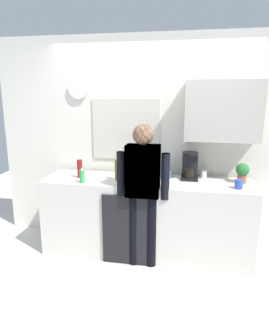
{
  "coord_description": "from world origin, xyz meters",
  "views": [
    {
      "loc": [
        0.49,
        -3.09,
        1.9
      ],
      "look_at": [
        -0.14,
        0.25,
        1.07
      ],
      "focal_mm": 32.55,
      "sensor_mm": 36.0,
      "label": 1
    }
  ],
  "objects_px": {
    "cup_white_mug": "(204,174)",
    "person_guest": "(143,185)",
    "mixing_bowl": "(163,174)",
    "potted_plant": "(242,172)",
    "bottle_amber_beer": "(141,172)",
    "bottle_red_vinegar": "(80,169)",
    "dish_soap": "(82,176)",
    "person_at_sink": "(143,185)",
    "bottle_clear_soda": "(140,174)",
    "cup_blue_mug": "(239,184)",
    "bottle_olive_oil": "(117,169)",
    "coffee_maker": "(190,167)"
  },
  "relations": [
    {
      "from": "cup_white_mug",
      "to": "person_guest",
      "type": "xyz_separation_m",
      "value": [
        -0.66,
        -0.54,
        -0.01
      ]
    },
    {
      "from": "mixing_bowl",
      "to": "potted_plant",
      "type": "height_order",
      "value": "potted_plant"
    },
    {
      "from": "potted_plant",
      "to": "person_guest",
      "type": "bearing_deg",
      "value": -159.42
    },
    {
      "from": "bottle_amber_beer",
      "to": "person_guest",
      "type": "height_order",
      "value": "person_guest"
    },
    {
      "from": "bottle_red_vinegar",
      "to": "dish_soap",
      "type": "xyz_separation_m",
      "value": [
        0.1,
        -0.21,
        -0.03
      ]
    },
    {
      "from": "bottle_red_vinegar",
      "to": "dish_soap",
      "type": "height_order",
      "value": "bottle_red_vinegar"
    },
    {
      "from": "potted_plant",
      "to": "bottle_red_vinegar",
      "type": "bearing_deg",
      "value": -176.14
    },
    {
      "from": "bottle_amber_beer",
      "to": "dish_soap",
      "type": "xyz_separation_m",
      "value": [
        -0.66,
        -0.15,
        -0.04
      ]
    },
    {
      "from": "mixing_bowl",
      "to": "dish_soap",
      "type": "height_order",
      "value": "dish_soap"
    },
    {
      "from": "bottle_amber_beer",
      "to": "person_at_sink",
      "type": "distance_m",
      "value": 0.24
    },
    {
      "from": "potted_plant",
      "to": "dish_soap",
      "type": "bearing_deg",
      "value": -169.43
    },
    {
      "from": "mixing_bowl",
      "to": "potted_plant",
      "type": "xyz_separation_m",
      "value": [
        0.91,
        -0.08,
        0.09
      ]
    },
    {
      "from": "person_at_sink",
      "to": "mixing_bowl",
      "type": "bearing_deg",
      "value": 77.58
    },
    {
      "from": "bottle_red_vinegar",
      "to": "cup_white_mug",
      "type": "height_order",
      "value": "bottle_red_vinegar"
    },
    {
      "from": "cup_white_mug",
      "to": "bottle_clear_soda",
      "type": "bearing_deg",
      "value": -146.68
    },
    {
      "from": "bottle_red_vinegar",
      "to": "cup_white_mug",
      "type": "relative_size",
      "value": 2.32
    },
    {
      "from": "cup_blue_mug",
      "to": "dish_soap",
      "type": "distance_m",
      "value": 1.72
    },
    {
      "from": "mixing_bowl",
      "to": "person_at_sink",
      "type": "bearing_deg",
      "value": -108.8
    },
    {
      "from": "mixing_bowl",
      "to": "person_at_sink",
      "type": "height_order",
      "value": "person_at_sink"
    },
    {
      "from": "bottle_olive_oil",
      "to": "dish_soap",
      "type": "relative_size",
      "value": 1.39
    },
    {
      "from": "bottle_red_vinegar",
      "to": "cup_white_mug",
      "type": "bearing_deg",
      "value": 10.0
    },
    {
      "from": "person_guest",
      "to": "cup_blue_mug",
      "type": "bearing_deg",
      "value": 169.18
    },
    {
      "from": "bottle_clear_soda",
      "to": "potted_plant",
      "type": "relative_size",
      "value": 1.22
    },
    {
      "from": "bottle_olive_oil",
      "to": "person_at_sink",
      "type": "bearing_deg",
      "value": -37.63
    },
    {
      "from": "bottle_red_vinegar",
      "to": "bottle_olive_oil",
      "type": "xyz_separation_m",
      "value": [
        0.47,
        -0.01,
        0.01
      ]
    },
    {
      "from": "person_at_sink",
      "to": "bottle_amber_beer",
      "type": "bearing_deg",
      "value": 109.36
    },
    {
      "from": "bottle_amber_beer",
      "to": "cup_white_mug",
      "type": "xyz_separation_m",
      "value": [
        0.71,
        0.32,
        -0.07
      ]
    },
    {
      "from": "bottle_clear_soda",
      "to": "coffee_maker",
      "type": "bearing_deg",
      "value": 36.24
    },
    {
      "from": "bottle_olive_oil",
      "to": "person_guest",
      "type": "bearing_deg",
      "value": -37.63
    },
    {
      "from": "bottle_amber_beer",
      "to": "person_guest",
      "type": "relative_size",
      "value": 0.14
    },
    {
      "from": "coffee_maker",
      "to": "potted_plant",
      "type": "distance_m",
      "value": 0.59
    },
    {
      "from": "bottle_olive_oil",
      "to": "cup_white_mug",
      "type": "distance_m",
      "value": 1.04
    },
    {
      "from": "bottle_amber_beer",
      "to": "cup_blue_mug",
      "type": "height_order",
      "value": "bottle_amber_beer"
    },
    {
      "from": "cup_white_mug",
      "to": "person_guest",
      "type": "height_order",
      "value": "person_guest"
    },
    {
      "from": "cup_white_mug",
      "to": "mixing_bowl",
      "type": "bearing_deg",
      "value": -174.4
    },
    {
      "from": "mixing_bowl",
      "to": "bottle_olive_oil",
      "type": "bearing_deg",
      "value": -156.74
    },
    {
      "from": "bottle_olive_oil",
      "to": "mixing_bowl",
      "type": "distance_m",
      "value": 0.56
    },
    {
      "from": "bottle_olive_oil",
      "to": "dish_soap",
      "type": "bearing_deg",
      "value": -151.53
    },
    {
      "from": "potted_plant",
      "to": "person_at_sink",
      "type": "bearing_deg",
      "value": -159.42
    },
    {
      "from": "mixing_bowl",
      "to": "cup_white_mug",
      "type": "bearing_deg",
      "value": 5.6
    },
    {
      "from": "dish_soap",
      "to": "person_at_sink",
      "type": "bearing_deg",
      "value": -5.71
    },
    {
      "from": "bottle_red_vinegar",
      "to": "potted_plant",
      "type": "distance_m",
      "value": 1.89
    },
    {
      "from": "bottle_amber_beer",
      "to": "potted_plant",
      "type": "xyz_separation_m",
      "value": [
        1.13,
        0.19,
        0.02
      ]
    },
    {
      "from": "bottle_red_vinegar",
      "to": "bottle_olive_oil",
      "type": "distance_m",
      "value": 0.47
    },
    {
      "from": "bottle_amber_beer",
      "to": "person_at_sink",
      "type": "height_order",
      "value": "person_at_sink"
    },
    {
      "from": "bottle_red_vinegar",
      "to": "bottle_clear_soda",
      "type": "distance_m",
      "value": 0.8
    },
    {
      "from": "bottle_red_vinegar",
      "to": "mixing_bowl",
      "type": "relative_size",
      "value": 1.0
    },
    {
      "from": "bottle_clear_soda",
      "to": "cup_blue_mug",
      "type": "bearing_deg",
      "value": 5.02
    },
    {
      "from": "bottle_clear_soda",
      "to": "person_guest",
      "type": "bearing_deg",
      "value": -60.41
    },
    {
      "from": "bottle_amber_beer",
      "to": "potted_plant",
      "type": "relative_size",
      "value": 1.0
    }
  ]
}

